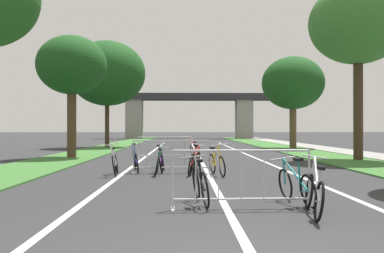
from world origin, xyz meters
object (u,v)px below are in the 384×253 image
(bicycle_black_2, at_px, (200,184))
(bicycle_white_5, at_px, (115,163))
(bicycle_purple_8, at_px, (161,160))
(bicycle_teal_6, at_px, (296,185))
(crowd_barrier_second, at_px, (172,157))
(tree_right_pine_far, at_px, (293,83))
(crowd_barrier_third, at_px, (165,148))
(bicycle_yellow_7, at_px, (217,163))
(bicycle_silver_3, at_px, (314,194))
(tree_left_maple_mid, at_px, (72,66))
(tree_left_oak_mid, at_px, (107,73))
(bicycle_red_10, at_px, (195,151))
(tree_right_cypress_far, at_px, (358,24))
(bicycle_red_0, at_px, (194,162))
(bicycle_orange_9, at_px, (193,161))
(bicycle_green_1, at_px, (158,163))
(bicycle_blue_4, at_px, (135,160))
(crowd_barrier_nearest, at_px, (241,179))

(bicycle_black_2, bearing_deg, bicycle_white_5, 108.52)
(bicycle_black_2, distance_m, bicycle_purple_8, 5.92)
(bicycle_black_2, bearing_deg, bicycle_teal_6, -9.72)
(crowd_barrier_second, bearing_deg, tree_right_pine_far, 63.16)
(bicycle_white_5, bearing_deg, crowd_barrier_third, -106.47)
(bicycle_yellow_7, bearing_deg, crowd_barrier_second, -35.13)
(tree_right_pine_far, xyz_separation_m, bicycle_silver_3, (-5.39, -22.16, -4.16))
(tree_left_maple_mid, distance_m, tree_left_oak_mid, 10.94)
(bicycle_silver_3, height_order, bicycle_red_10, bicycle_silver_3)
(tree_right_cypress_far, distance_m, crowd_barrier_second, 10.91)
(bicycle_silver_3, xyz_separation_m, bicycle_white_5, (-4.20, 6.01, 0.01))
(tree_right_cypress_far, bearing_deg, bicycle_red_0, -143.69)
(bicycle_black_2, xyz_separation_m, bicycle_orange_9, (-0.01, 6.02, -0.02))
(bicycle_silver_3, distance_m, bicycle_yellow_7, 6.08)
(bicycle_green_1, height_order, bicycle_teal_6, bicycle_teal_6)
(tree_right_pine_far, bearing_deg, bicycle_teal_6, -104.38)
(bicycle_teal_6, height_order, bicycle_yellow_7, bicycle_yellow_7)
(tree_right_cypress_far, distance_m, bicycle_blue_4, 11.69)
(bicycle_silver_3, relative_size, bicycle_white_5, 1.03)
(crowd_barrier_third, height_order, bicycle_silver_3, crowd_barrier_third)
(bicycle_red_0, xyz_separation_m, bicycle_blue_4, (-1.91, 0.89, -0.01))
(crowd_barrier_third, xyz_separation_m, bicycle_orange_9, (1.15, -5.44, -0.17))
(tree_left_oak_mid, relative_size, crowd_barrier_second, 3.15)
(tree_right_pine_far, height_order, bicycle_red_10, tree_right_pine_far)
(tree_right_pine_far, bearing_deg, crowd_barrier_nearest, -106.75)
(crowd_barrier_nearest, bearing_deg, crowd_barrier_third, 98.85)
(tree_right_pine_far, xyz_separation_m, bicycle_purple_8, (-8.25, -15.23, -4.14))
(bicycle_black_2, height_order, bicycle_white_5, bicycle_white_5)
(tree_left_oak_mid, height_order, bicycle_orange_9, tree_left_oak_mid)
(bicycle_red_0, xyz_separation_m, bicycle_purple_8, (-1.06, 0.76, -0.00))
(bicycle_white_5, height_order, bicycle_yellow_7, bicycle_white_5)
(tree_right_pine_far, relative_size, bicycle_purple_8, 3.75)
(bicycle_silver_3, xyz_separation_m, bicycle_blue_4, (-3.71, 7.06, 0.01))
(tree_right_cypress_far, height_order, bicycle_orange_9, tree_right_cypress_far)
(crowd_barrier_second, xyz_separation_m, bicycle_teal_6, (2.47, -5.53, -0.17))
(tree_left_oak_mid, xyz_separation_m, bicycle_black_2, (5.89, -23.04, -5.05))
(crowd_barrier_nearest, relative_size, bicycle_blue_4, 1.45)
(tree_left_oak_mid, distance_m, bicycle_orange_9, 18.71)
(bicycle_blue_4, bearing_deg, bicycle_red_10, 59.69)
(tree_left_oak_mid, height_order, tree_right_pine_far, tree_left_oak_mid)
(bicycle_yellow_7, bearing_deg, bicycle_red_10, -98.19)
(tree_right_pine_far, xyz_separation_m, crowd_barrier_second, (-7.89, -15.60, -3.99))
(crowd_barrier_second, xyz_separation_m, bicycle_red_0, (0.71, -0.39, -0.14))
(crowd_barrier_nearest, distance_m, bicycle_white_5, 6.27)
(tree_right_pine_far, bearing_deg, tree_right_cypress_far, -89.37)
(tree_right_cypress_far, bearing_deg, bicycle_white_5, -150.35)
(tree_left_maple_mid, xyz_separation_m, crowd_barrier_nearest, (6.31, -12.70, -3.84))
(bicycle_black_2, bearing_deg, bicycle_silver_3, -38.62)
(crowd_barrier_nearest, distance_m, bicycle_green_1, 5.84)
(bicycle_blue_4, xyz_separation_m, bicycle_white_5, (-0.50, -1.05, 0.00))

